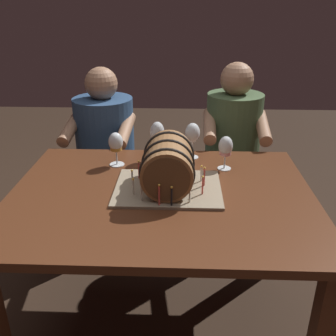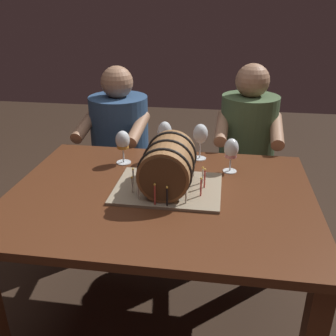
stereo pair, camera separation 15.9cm
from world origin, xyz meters
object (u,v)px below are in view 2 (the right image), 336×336
Objects in this scene: dining_table at (161,214)px; wine_glass_rose at (231,150)px; wine_glass_empty at (200,135)px; person_seated_right at (245,167)px; wine_glass_amber at (123,142)px; wine_glass_red at (165,134)px; barrel_cake at (168,167)px; person_seated_left at (121,160)px.

dining_table is 0.44m from wine_glass_rose.
person_seated_right is (0.26, 0.40, -0.33)m from wine_glass_empty.
wine_glass_amber is 0.86m from person_seated_right.
barrel_cake is at bearing -78.69° from wine_glass_red.
dining_table is 6.47× the size of wine_glass_red.
wine_glass_rose is 0.14× the size of person_seated_right.
barrel_cake reaches higher than wine_glass_empty.
wine_glass_amber is 0.14× the size of person_seated_right.
barrel_cake reaches higher than wine_glass_rose.
wine_glass_rose is 0.99× the size of wine_glass_amber.
person_seated_right reaches higher than barrel_cake.
dining_table is 6.97× the size of wine_glass_empty.
wine_glass_red reaches higher than wine_glass_rose.
wine_glass_red is 1.19× the size of wine_glass_amber.
person_seated_left reaches higher than dining_table.
wine_glass_red reaches higher than wine_glass_empty.
barrel_cake is 0.36m from wine_glass_amber.
person_seated_right reaches higher than wine_glass_red.
barrel_cake is at bearing -139.24° from wine_glass_rose.
wine_glass_amber is (-0.26, 0.25, 0.01)m from barrel_cake.
wine_glass_empty is at bearing 138.60° from wine_glass_rose.
person_seated_right is at bearing 64.33° from barrel_cake.
barrel_cake is at bearing -61.00° from person_seated_left.
barrel_cake is 2.71× the size of wine_glass_amber.
person_seated_left is at bearing 119.00° from barrel_cake.
barrel_cake is at bearing -44.02° from wine_glass_amber.
person_seated_left is (-0.68, 0.53, -0.31)m from wine_glass_rose.
wine_glass_red is at bearing -134.95° from person_seated_right.
barrel_cake is 0.34m from wine_glass_rose.
person_seated_right is (0.43, 0.43, -0.34)m from wine_glass_red.
barrel_cake is 2.28× the size of wine_glass_red.
barrel_cake is at bearing -106.82° from wine_glass_empty.
dining_table is 2.85× the size of barrel_cake.
barrel_cake is 2.45× the size of wine_glass_empty.
wine_glass_rose is at bearing -2.92° from wine_glass_amber.
wine_glass_empty reaches higher than dining_table.
dining_table is at bearing -116.37° from person_seated_right.
wine_glass_red is at bearing 101.31° from barrel_cake.
wine_glass_amber reaches higher than wine_glass_rose.
dining_table is 1.14× the size of person_seated_left.
wine_glass_red is 0.17× the size of person_seated_right.
person_seated_left is 0.97× the size of person_seated_right.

